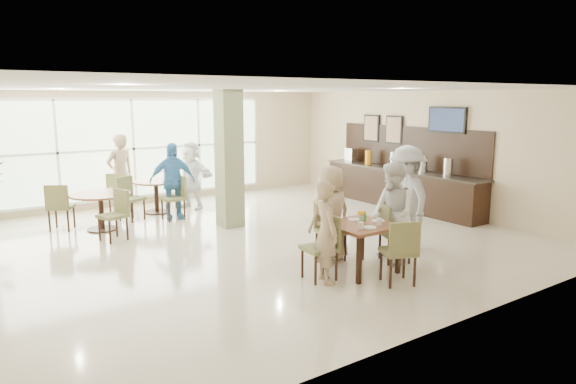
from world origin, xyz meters
TOP-DOWN VIEW (x-y plane):
  - ground at (0.00, 0.00)m, footprint 10.00×10.00m
  - room_shell at (0.00, 0.00)m, footprint 10.00×10.00m
  - window_bank at (-0.50, 4.46)m, footprint 7.00×0.04m
  - column at (0.40, 1.20)m, footprint 0.45×0.45m
  - main_table at (0.68, -2.47)m, footprint 0.95×0.95m
  - round_table_left at (-1.90, 2.38)m, footprint 1.18×1.18m
  - round_table_right at (-0.41, 3.29)m, footprint 1.03×1.03m
  - chairs_main_table at (0.71, -2.43)m, footprint 2.07×2.00m
  - chairs_table_left at (-1.88, 2.38)m, footprint 2.04×1.99m
  - chairs_table_right at (-0.40, 3.28)m, footprint 1.98×1.87m
  - tabletop_clutter at (0.68, -2.50)m, footprint 0.79×0.71m
  - buffet_counter at (4.70, 0.51)m, footprint 0.64×4.70m
  - wall_tv at (4.94, -0.60)m, footprint 0.06×1.00m
  - framed_art_a at (4.95, 1.00)m, footprint 0.05×0.55m
  - framed_art_b at (4.95, 1.80)m, footprint 0.05×0.55m
  - teen_left at (-0.05, -2.53)m, footprint 0.50×0.63m
  - teen_far at (0.65, -1.77)m, footprint 0.77×0.43m
  - teen_right at (1.35, -2.46)m, footprint 0.86×0.96m
  - teen_standing at (2.20, -1.97)m, footprint 1.03×1.34m
  - adult_a at (-0.32, 2.50)m, footprint 1.09×0.78m
  - adult_b at (0.47, 3.30)m, footprint 1.21×1.63m
  - adult_standing at (-1.09, 3.70)m, footprint 0.76×0.60m

SIDE VIEW (x-z plane):
  - ground at x=0.00m, z-range 0.00..0.00m
  - chairs_main_table at x=0.71m, z-range 0.00..0.95m
  - chairs_table_left at x=-1.88m, z-range 0.00..0.95m
  - chairs_table_right at x=-0.40m, z-range 0.00..0.95m
  - buffet_counter at x=4.70m, z-range -0.42..1.53m
  - round_table_right at x=-0.41m, z-range 0.18..0.93m
  - round_table_left at x=-1.90m, z-range 0.21..0.96m
  - main_table at x=0.68m, z-range 0.28..1.03m
  - teen_left at x=-0.05m, z-range 0.00..1.49m
  - teen_far at x=0.65m, z-range 0.00..1.57m
  - adult_b at x=0.47m, z-range 0.00..1.62m
  - tabletop_clutter at x=0.68m, z-range 0.71..0.91m
  - teen_right at x=1.35m, z-range 0.00..1.64m
  - adult_a at x=-0.32m, z-range 0.00..1.68m
  - teen_standing at x=2.20m, z-range 0.00..1.82m
  - adult_standing at x=-1.09m, z-range 0.00..1.83m
  - window_bank at x=-0.50m, z-range -2.10..4.90m
  - column at x=0.40m, z-range 0.00..2.80m
  - room_shell at x=0.00m, z-range -3.30..6.70m
  - framed_art_a at x=4.95m, z-range 1.50..2.20m
  - framed_art_b at x=4.95m, z-range 1.50..2.20m
  - wall_tv at x=4.94m, z-range 1.86..2.44m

